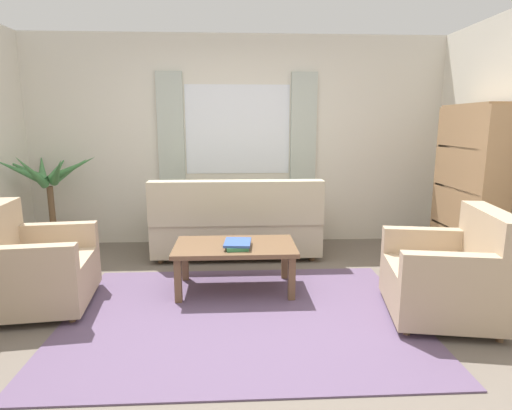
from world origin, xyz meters
TOP-DOWN VIEW (x-y plane):
  - ground_plane at (0.00, 0.00)m, footprint 6.24×6.24m
  - wall_back at (0.00, 2.26)m, footprint 5.32×0.12m
  - window_with_curtains at (0.00, 2.18)m, footprint 1.98×0.07m
  - area_rug at (0.00, 0.00)m, footprint 2.79×2.07m
  - couch at (-0.03, 1.59)m, footprint 1.90×0.82m
  - armchair_left at (-1.74, 0.26)m, footprint 0.91×0.93m
  - armchair_right at (1.64, -0.10)m, footprint 0.96×0.97m
  - coffee_table at (-0.05, 0.55)m, footprint 1.10×0.64m
  - book_stack_on_table at (-0.03, 0.46)m, footprint 0.25×0.31m
  - potted_plant at (-2.19, 1.77)m, footprint 1.17×1.07m
  - bookshelf at (2.35, 0.98)m, footprint 0.30×0.94m

SIDE VIEW (x-z plane):
  - ground_plane at x=0.00m, z-range 0.00..0.00m
  - area_rug at x=0.00m, z-range 0.00..0.01m
  - armchair_left at x=-1.74m, z-range -0.09..0.79m
  - armchair_right at x=1.64m, z-range -0.09..0.79m
  - couch at x=-0.03m, z-range -0.09..0.83m
  - coffee_table at x=-0.05m, z-range 0.16..0.60m
  - book_stack_on_table at x=-0.03m, z-range 0.44..0.50m
  - potted_plant at x=-2.19m, z-range -0.03..1.21m
  - bookshelf at x=2.35m, z-range 0.02..1.74m
  - wall_back at x=0.00m, z-range 0.00..2.60m
  - window_with_curtains at x=0.00m, z-range 0.75..2.15m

